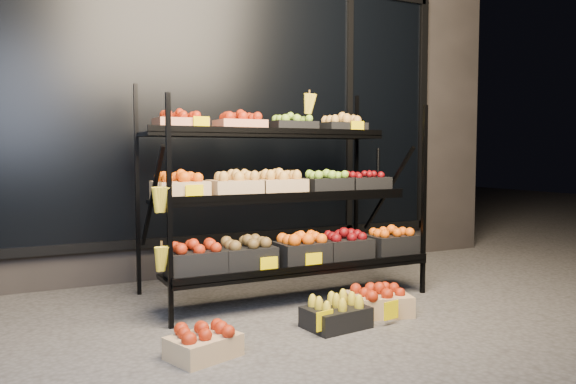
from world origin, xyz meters
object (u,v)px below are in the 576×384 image
floor_crate_left (203,342)px  floor_crate_midright (379,300)px  display_rack (284,196)px  floor_crate_midleft (336,313)px

floor_crate_left → floor_crate_midright: bearing=-8.1°
display_rack → floor_crate_midright: bearing=-64.1°
floor_crate_left → floor_crate_midright: (1.35, 0.25, 0.01)m
floor_crate_left → floor_crate_midleft: size_ratio=1.01×
floor_crate_midleft → floor_crate_left: bearing=-179.1°
display_rack → floor_crate_midleft: size_ratio=5.15×
floor_crate_midright → floor_crate_midleft: bearing=-148.1°
display_rack → floor_crate_left: 1.57m
floor_crate_midleft → display_rack: bearing=79.4°
display_rack → floor_crate_midright: display_rack is taller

